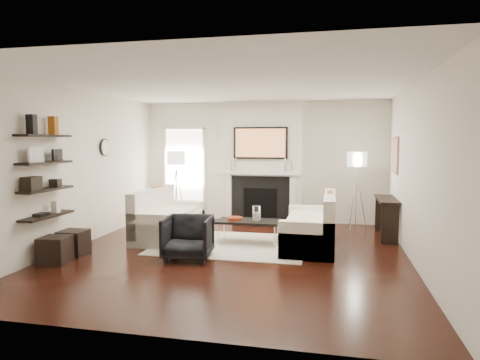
% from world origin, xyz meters
% --- Properties ---
extents(room_envelope, '(6.00, 6.00, 6.00)m').
position_xyz_m(room_envelope, '(0.00, 0.00, 1.35)').
color(room_envelope, black).
rests_on(room_envelope, ground).
extents(chimney_breast, '(1.80, 0.25, 2.70)m').
position_xyz_m(chimney_breast, '(0.00, 2.88, 1.35)').
color(chimney_breast, silver).
rests_on(chimney_breast, floor).
extents(fireplace_surround, '(1.30, 0.02, 1.04)m').
position_xyz_m(fireplace_surround, '(0.00, 2.74, 0.52)').
color(fireplace_surround, black).
rests_on(fireplace_surround, floor).
extents(firebox, '(0.75, 0.02, 0.65)m').
position_xyz_m(firebox, '(0.00, 2.73, 0.45)').
color(firebox, black).
rests_on(firebox, floor).
extents(mantel_pilaster_l, '(0.12, 0.08, 1.10)m').
position_xyz_m(mantel_pilaster_l, '(-0.72, 2.71, 0.55)').
color(mantel_pilaster_l, white).
rests_on(mantel_pilaster_l, floor).
extents(mantel_pilaster_r, '(0.12, 0.08, 1.10)m').
position_xyz_m(mantel_pilaster_r, '(0.72, 2.71, 0.55)').
color(mantel_pilaster_r, white).
rests_on(mantel_pilaster_r, floor).
extents(mantel_shelf, '(1.70, 0.18, 0.07)m').
position_xyz_m(mantel_shelf, '(0.00, 2.69, 1.12)').
color(mantel_shelf, white).
rests_on(mantel_shelf, chimney_breast).
extents(tv_body, '(1.20, 0.06, 0.70)m').
position_xyz_m(tv_body, '(0.00, 2.71, 1.78)').
color(tv_body, black).
rests_on(tv_body, chimney_breast).
extents(tv_screen, '(1.10, 0.00, 0.62)m').
position_xyz_m(tv_screen, '(0.00, 2.68, 1.78)').
color(tv_screen, '#BF723F').
rests_on(tv_screen, tv_body).
extents(candlestick_l_tall, '(0.04, 0.04, 0.30)m').
position_xyz_m(candlestick_l_tall, '(-0.55, 2.70, 1.30)').
color(candlestick_l_tall, silver).
rests_on(candlestick_l_tall, mantel_shelf).
extents(candlestick_l_short, '(0.04, 0.04, 0.24)m').
position_xyz_m(candlestick_l_short, '(-0.68, 2.70, 1.27)').
color(candlestick_l_short, silver).
rests_on(candlestick_l_short, mantel_shelf).
extents(candlestick_r_tall, '(0.04, 0.04, 0.30)m').
position_xyz_m(candlestick_r_tall, '(0.55, 2.70, 1.30)').
color(candlestick_r_tall, silver).
rests_on(candlestick_r_tall, mantel_shelf).
extents(candlestick_r_short, '(0.04, 0.04, 0.24)m').
position_xyz_m(candlestick_r_short, '(0.68, 2.70, 1.27)').
color(candlestick_r_short, silver).
rests_on(candlestick_r_short, mantel_shelf).
extents(hallway_panel, '(0.90, 0.02, 2.10)m').
position_xyz_m(hallway_panel, '(-1.85, 2.98, 1.05)').
color(hallway_panel, white).
rests_on(hallway_panel, floor).
extents(door_trim_l, '(0.06, 0.06, 2.16)m').
position_xyz_m(door_trim_l, '(-2.33, 2.96, 1.05)').
color(door_trim_l, white).
rests_on(door_trim_l, floor).
extents(door_trim_r, '(0.06, 0.06, 2.16)m').
position_xyz_m(door_trim_r, '(-1.37, 2.96, 1.05)').
color(door_trim_r, white).
rests_on(door_trim_r, floor).
extents(door_trim_top, '(1.02, 0.06, 0.06)m').
position_xyz_m(door_trim_top, '(-1.85, 2.96, 2.13)').
color(door_trim_top, white).
rests_on(door_trim_top, wall_back).
extents(rug, '(2.60, 2.00, 0.01)m').
position_xyz_m(rug, '(-0.16, 0.60, 0.01)').
color(rug, beige).
rests_on(rug, floor).
extents(loveseat_left_base, '(0.85, 1.80, 0.42)m').
position_xyz_m(loveseat_left_base, '(-1.43, 0.88, 0.21)').
color(loveseat_left_base, white).
rests_on(loveseat_left_base, floor).
extents(loveseat_left_back, '(0.18, 1.80, 0.80)m').
position_xyz_m(loveseat_left_back, '(-1.76, 0.88, 0.53)').
color(loveseat_left_back, white).
rests_on(loveseat_left_back, floor).
extents(loveseat_left_arm_n, '(0.85, 0.18, 0.60)m').
position_xyz_m(loveseat_left_arm_n, '(-1.43, 0.07, 0.30)').
color(loveseat_left_arm_n, white).
rests_on(loveseat_left_arm_n, floor).
extents(loveseat_left_arm_s, '(0.85, 0.18, 0.60)m').
position_xyz_m(loveseat_left_arm_s, '(-1.43, 1.69, 0.30)').
color(loveseat_left_arm_s, white).
rests_on(loveseat_left_arm_s, floor).
extents(loveseat_left_cushion, '(0.63, 1.44, 0.10)m').
position_xyz_m(loveseat_left_cushion, '(-1.38, 0.88, 0.47)').
color(loveseat_left_cushion, white).
rests_on(loveseat_left_cushion, loveseat_left_base).
extents(pillow_left_orange, '(0.10, 0.42, 0.42)m').
position_xyz_m(pillow_left_orange, '(-1.76, 1.18, 0.73)').
color(pillow_left_orange, '#9E5513').
rests_on(pillow_left_orange, loveseat_left_cushion).
extents(pillow_left_charcoal, '(0.10, 0.40, 0.40)m').
position_xyz_m(pillow_left_charcoal, '(-1.76, 0.58, 0.72)').
color(pillow_left_charcoal, black).
rests_on(pillow_left_charcoal, loveseat_left_cushion).
extents(loveseat_right_base, '(0.85, 1.80, 0.42)m').
position_xyz_m(loveseat_right_base, '(1.19, 0.71, 0.21)').
color(loveseat_right_base, white).
rests_on(loveseat_right_base, floor).
extents(loveseat_right_back, '(0.18, 1.80, 0.80)m').
position_xyz_m(loveseat_right_back, '(1.53, 0.71, 0.53)').
color(loveseat_right_back, white).
rests_on(loveseat_right_back, floor).
extents(loveseat_right_arm_n, '(0.85, 0.18, 0.60)m').
position_xyz_m(loveseat_right_arm_n, '(1.19, -0.10, 0.30)').
color(loveseat_right_arm_n, white).
rests_on(loveseat_right_arm_n, floor).
extents(loveseat_right_arm_s, '(0.85, 0.18, 0.60)m').
position_xyz_m(loveseat_right_arm_s, '(1.19, 1.52, 0.30)').
color(loveseat_right_arm_s, white).
rests_on(loveseat_right_arm_s, floor).
extents(loveseat_right_cushion, '(0.63, 1.44, 0.10)m').
position_xyz_m(loveseat_right_cushion, '(1.14, 0.71, 0.47)').
color(loveseat_right_cushion, white).
rests_on(loveseat_right_cushion, loveseat_right_base).
extents(pillow_right_orange, '(0.10, 0.42, 0.42)m').
position_xyz_m(pillow_right_orange, '(1.53, 1.01, 0.73)').
color(pillow_right_orange, '#9E5513').
rests_on(pillow_right_orange, loveseat_right_cushion).
extents(pillow_right_charcoal, '(0.10, 0.40, 0.40)m').
position_xyz_m(pillow_right_charcoal, '(1.53, 0.41, 0.72)').
color(pillow_right_charcoal, black).
rests_on(pillow_right_charcoal, loveseat_right_cushion).
extents(coffee_table, '(1.10, 0.55, 0.04)m').
position_xyz_m(coffee_table, '(0.12, 0.75, 0.40)').
color(coffee_table, black).
rests_on(coffee_table, floor).
extents(coffee_leg_nw, '(0.02, 0.02, 0.38)m').
position_xyz_m(coffee_leg_nw, '(-0.38, 0.53, 0.19)').
color(coffee_leg_nw, silver).
rests_on(coffee_leg_nw, floor).
extents(coffee_leg_ne, '(0.02, 0.02, 0.38)m').
position_xyz_m(coffee_leg_ne, '(0.62, 0.53, 0.19)').
color(coffee_leg_ne, silver).
rests_on(coffee_leg_ne, floor).
extents(coffee_leg_sw, '(0.02, 0.02, 0.38)m').
position_xyz_m(coffee_leg_sw, '(-0.38, 0.97, 0.19)').
color(coffee_leg_sw, silver).
rests_on(coffee_leg_sw, floor).
extents(coffee_leg_se, '(0.02, 0.02, 0.38)m').
position_xyz_m(coffee_leg_se, '(0.62, 0.97, 0.19)').
color(coffee_leg_se, silver).
rests_on(coffee_leg_se, floor).
extents(hurricane_glass, '(0.14, 0.14, 0.25)m').
position_xyz_m(hurricane_glass, '(0.27, 0.75, 0.56)').
color(hurricane_glass, white).
rests_on(hurricane_glass, coffee_table).
extents(hurricane_candle, '(0.10, 0.10, 0.15)m').
position_xyz_m(hurricane_candle, '(0.27, 0.75, 0.50)').
color(hurricane_candle, white).
rests_on(hurricane_candle, coffee_table).
extents(copper_bowl, '(0.28, 0.28, 0.05)m').
position_xyz_m(copper_bowl, '(-0.13, 0.75, 0.45)').
color(copper_bowl, '#B43B1E').
rests_on(copper_bowl, coffee_table).
extents(armchair, '(0.78, 0.74, 0.73)m').
position_xyz_m(armchair, '(-0.61, -0.40, 0.37)').
color(armchair, black).
rests_on(armchair, floor).
extents(lamp_left_post, '(0.02, 0.02, 1.20)m').
position_xyz_m(lamp_left_post, '(-1.85, 2.40, 0.60)').
color(lamp_left_post, silver).
rests_on(lamp_left_post, floor).
extents(lamp_left_shade, '(0.40, 0.40, 0.30)m').
position_xyz_m(lamp_left_shade, '(-1.85, 2.40, 1.45)').
color(lamp_left_shade, white).
rests_on(lamp_left_shade, lamp_left_post).
extents(lamp_left_leg_a, '(0.25, 0.02, 1.23)m').
position_xyz_m(lamp_left_leg_a, '(-1.74, 2.40, 0.60)').
color(lamp_left_leg_a, silver).
rests_on(lamp_left_leg_a, floor).
extents(lamp_left_leg_b, '(0.14, 0.22, 1.23)m').
position_xyz_m(lamp_left_leg_b, '(-1.91, 2.50, 0.60)').
color(lamp_left_leg_b, silver).
rests_on(lamp_left_leg_b, floor).
extents(lamp_left_leg_c, '(0.14, 0.22, 1.23)m').
position_xyz_m(lamp_left_leg_c, '(-1.91, 2.31, 0.60)').
color(lamp_left_leg_c, silver).
rests_on(lamp_left_leg_c, floor).
extents(lamp_right_post, '(0.02, 0.02, 1.20)m').
position_xyz_m(lamp_right_post, '(2.05, 2.54, 0.60)').
color(lamp_right_post, silver).
rests_on(lamp_right_post, floor).
extents(lamp_right_shade, '(0.40, 0.40, 0.30)m').
position_xyz_m(lamp_right_shade, '(2.05, 2.54, 1.45)').
color(lamp_right_shade, white).
rests_on(lamp_right_shade, lamp_right_post).
extents(lamp_right_leg_a, '(0.25, 0.02, 1.23)m').
position_xyz_m(lamp_right_leg_a, '(2.16, 2.54, 0.60)').
color(lamp_right_leg_a, silver).
rests_on(lamp_right_leg_a, floor).
extents(lamp_right_leg_b, '(0.14, 0.22, 1.23)m').
position_xyz_m(lamp_right_leg_b, '(2.00, 2.63, 0.60)').
color(lamp_right_leg_b, silver).
rests_on(lamp_right_leg_b, floor).
extents(lamp_right_leg_c, '(0.14, 0.22, 1.23)m').
position_xyz_m(lamp_right_leg_c, '(1.99, 2.44, 0.60)').
color(lamp_right_leg_c, silver).
rests_on(lamp_right_leg_c, floor).
extents(console_top, '(0.35, 1.20, 0.04)m').
position_xyz_m(console_top, '(2.57, 1.78, 0.73)').
color(console_top, black).
rests_on(console_top, floor).
extents(console_leg_n, '(0.30, 0.04, 0.71)m').
position_xyz_m(console_leg_n, '(2.57, 1.23, 0.35)').
color(console_leg_n, black).
rests_on(console_leg_n, floor).
extents(console_leg_s, '(0.30, 0.04, 0.71)m').
position_xyz_m(console_leg_s, '(2.57, 2.33, 0.35)').
color(console_leg_s, black).
rests_on(console_leg_s, floor).
extents(wall_art, '(0.03, 0.70, 0.70)m').
position_xyz_m(wall_art, '(2.73, 2.05, 1.55)').
color(wall_art, '#9B654D').
rests_on(wall_art, wall_right).
extents(shelf_bottom, '(0.25, 1.00, 0.03)m').
position_xyz_m(shelf_bottom, '(-2.62, -1.00, 0.70)').
color(shelf_bottom, black).
rests_on(shelf_bottom, wall_left).
extents(shelf_lower, '(0.25, 1.00, 0.04)m').
position_xyz_m(shelf_lower, '(-2.62, -1.00, 1.10)').
color(shelf_lower, black).
rests_on(shelf_lower, wall_left).
extents(shelf_upper, '(0.25, 1.00, 0.04)m').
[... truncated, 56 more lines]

